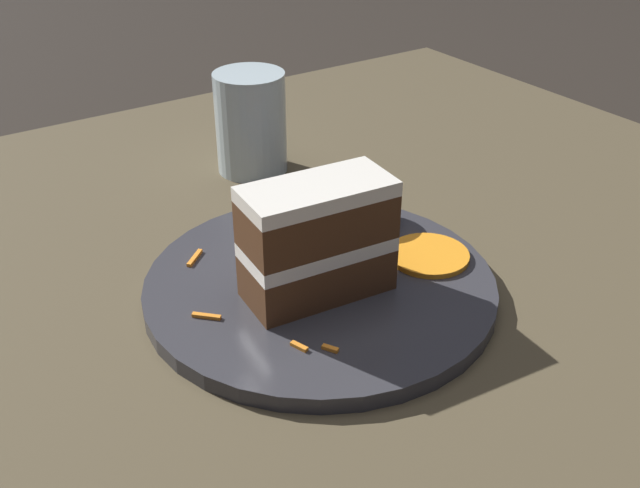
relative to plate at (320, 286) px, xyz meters
name	(u,v)px	position (x,y,z in m)	size (l,w,h in m)	color
ground_plane	(369,359)	(0.01, -0.06, -0.04)	(6.00, 6.00, 0.00)	black
dining_table	(370,341)	(0.01, -0.06, -0.03)	(1.11, 1.14, 0.04)	#4C422D
plate	(320,286)	(0.00, 0.00, 0.00)	(0.30, 0.30, 0.01)	#333338
cake_slice	(317,240)	(-0.01, -0.01, 0.06)	(0.12, 0.07, 0.10)	#4C2D19
cream_dollop	(366,208)	(0.09, 0.05, 0.03)	(0.07, 0.06, 0.04)	white
orange_garnish	(429,255)	(0.10, -0.03, 0.01)	(0.07, 0.07, 0.00)	orange
carrot_shreds_scatter	(276,278)	(-0.03, 0.02, 0.01)	(0.18, 0.19, 0.00)	orange
drinking_glass	(251,129)	(0.08, 0.25, 0.04)	(0.08, 0.08, 0.11)	silver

